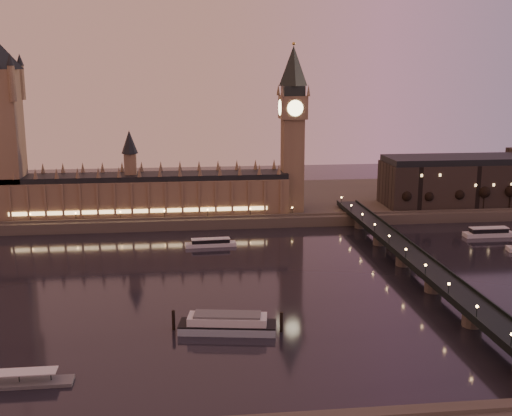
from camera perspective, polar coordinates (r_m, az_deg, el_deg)
The scene contains 16 objects.
ground at distance 288.41m, azimuth -3.36°, elevation -6.88°, with size 700.00×700.00×0.00m, color black.
far_embankment at distance 448.72m, azimuth -0.79°, elevation 0.56°, with size 560.00×130.00×6.00m, color #423D35.
palace_of_westminster at distance 400.45m, azimuth -10.18°, elevation 1.64°, with size 180.00×26.62×52.00m.
victoria_tower at distance 407.72m, azimuth -21.79°, elevation 7.41°, with size 31.68×31.68×118.00m.
big_ben at distance 400.06m, azimuth 3.29°, elevation 7.92°, with size 17.68×17.68×104.00m.
westminster_bridge at distance 305.43m, azimuth 14.11°, elevation -5.04°, with size 13.20×260.00×15.30m.
city_block at distance 459.99m, azimuth 20.58°, elevation 2.49°, with size 155.00×45.00×34.00m.
bare_tree_0 at distance 413.08m, azimuth 13.12°, elevation 1.04°, with size 6.59×6.59×13.41m.
bare_tree_1 at distance 419.10m, azimuth 15.31°, elevation 1.08°, with size 6.59×6.59×13.41m.
bare_tree_2 at distance 425.70m, azimuth 17.43°, elevation 1.12°, with size 6.59×6.59×13.41m.
bare_tree_3 at distance 432.87m, azimuth 19.48°, elevation 1.16°, with size 6.59×6.59×13.41m.
bare_tree_4 at distance 440.58m, azimuth 21.46°, elevation 1.20°, with size 6.59×6.59×13.41m.
cruise_boat_a at distance 349.15m, azimuth -4.05°, elevation -3.11°, with size 27.77×7.28×4.40m.
cruise_boat_b at distance 391.85m, azimuth 19.98°, elevation -2.05°, with size 28.87×7.32×5.32m.
moored_barge at distance 239.04m, azimuth -2.55°, elevation -10.23°, with size 40.58×15.60×7.53m.
pontoon_pier at distance 216.54m, azimuth -21.35°, elevation -14.24°, with size 39.70×6.62×10.59m.
Camera 1 is at (-14.92, -271.85, 95.16)m, focal length 45.00 mm.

